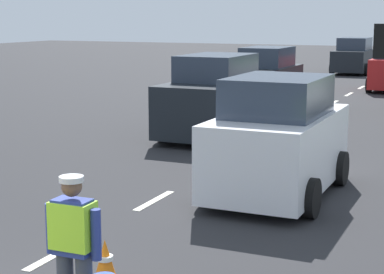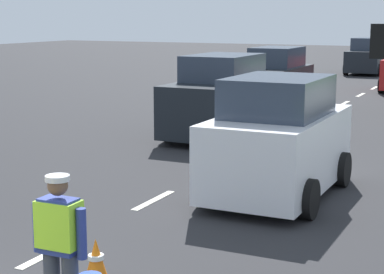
% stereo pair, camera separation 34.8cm
% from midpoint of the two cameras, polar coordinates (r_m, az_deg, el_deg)
% --- Properties ---
extents(ground_plane, '(96.00, 96.00, 0.00)m').
position_cam_midpoint_polar(ground_plane, '(26.42, 13.40, 2.88)').
color(ground_plane, '#28282B').
extents(lane_center_line, '(0.14, 46.40, 0.01)m').
position_cam_midpoint_polar(lane_center_line, '(30.51, 15.11, 3.79)').
color(lane_center_line, silver).
rests_on(lane_center_line, ground).
extents(road_worker, '(0.76, 0.38, 1.67)m').
position_cam_midpoint_polar(road_worker, '(7.30, -9.69, -8.91)').
color(road_worker, '#383D4C').
rests_on(road_worker, ground).
extents(traffic_cone_near, '(0.36, 0.36, 0.57)m').
position_cam_midpoint_polar(traffic_cone_near, '(8.60, -7.03, -10.43)').
color(traffic_cone_near, black).
rests_on(traffic_cone_near, ground).
extents(car_oncoming_lead, '(2.10, 4.38, 2.25)m').
position_cam_midpoint_polar(car_oncoming_lead, '(18.42, 3.10, 3.29)').
color(car_oncoming_lead, black).
rests_on(car_oncoming_lead, ground).
extents(car_oncoming_second, '(1.93, 3.95, 2.20)m').
position_cam_midpoint_polar(car_oncoming_second, '(24.09, 7.59, 4.82)').
color(car_oncoming_second, black).
rests_on(car_oncoming_second, ground).
extents(car_outgoing_ahead, '(2.07, 3.84, 2.23)m').
position_cam_midpoint_polar(car_outgoing_ahead, '(12.40, 8.21, -0.35)').
color(car_outgoing_ahead, silver).
rests_on(car_outgoing_ahead, ground).
extents(car_oncoming_third, '(2.10, 4.28, 2.04)m').
position_cam_midpoint_polar(car_oncoming_third, '(39.71, 15.07, 6.61)').
color(car_oncoming_third, black).
rests_on(car_oncoming_third, ground).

